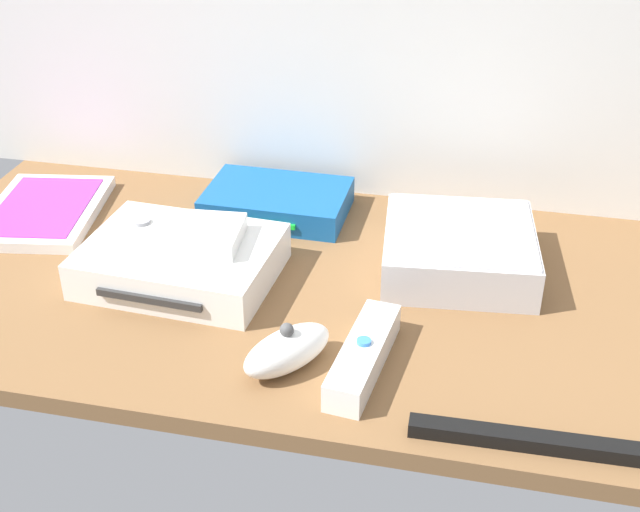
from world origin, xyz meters
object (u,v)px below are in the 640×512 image
network_router (277,201)px  sensor_bar (549,443)px  mini_computer (459,249)px  remote_wand (363,356)px  game_case (44,211)px  game_console (181,261)px  remote_classic_pad (177,233)px  remote_nunchuk (287,350)px

network_router → sensor_bar: 50.05cm
mini_computer → remote_wand: 21.80cm
game_case → remote_wand: remote_wand is taller
remote_wand → sensor_bar: bearing=-16.8°
game_console → mini_computer: size_ratio=1.18×
game_console → game_case: bearing=159.4°
mini_computer → network_router: (-23.96, 8.89, -0.94)cm
game_console → network_router: (6.60, 17.46, -0.50)cm
remote_classic_pad → game_case: bearing=152.0°
remote_wand → game_console: bearing=159.4°
game_case → network_router: size_ratio=1.15×
sensor_bar → game_case: bearing=153.5°
sensor_bar → remote_wand: bearing=155.1°
game_console → remote_nunchuk: size_ratio=2.06×
network_router → sensor_bar: (33.85, -36.86, -1.00)cm
remote_wand → remote_classic_pad: bearing=158.6°
game_console → remote_classic_pad: (-0.43, 0.63, 3.21)cm
game_case → remote_wand: size_ratio=1.39×
game_console → remote_nunchuk: remote_nunchuk is taller
game_case → network_router: bearing=4.8°
remote_wand → remote_classic_pad: (-23.46, 12.49, 3.90)cm
mini_computer → game_case: size_ratio=0.89×
remote_nunchuk → network_router: bearing=143.4°
network_router → remote_classic_pad: 18.61cm
mini_computer → network_router: bearing=159.6°
network_router → remote_nunchuk: bearing=-72.5°
mini_computer → network_router: size_ratio=1.03×
game_console → remote_classic_pad: 3.30cm
mini_computer → network_router: mini_computer is taller
mini_computer → remote_classic_pad: size_ratio=1.24×
network_router → remote_wand: same height
game_case → sensor_bar: (63.10, -29.52, -0.06)cm
mini_computer → remote_wand: (-7.53, -20.42, -1.13)cm
remote_classic_pad → network_router: bearing=62.5°
remote_classic_pad → sensor_bar: 45.77cm
remote_wand → remote_classic_pad: 26.86cm
remote_nunchuk → mini_computer: bearing=92.6°
remote_classic_pad → remote_nunchuk: bearing=-45.3°
network_router → remote_classic_pad: remote_classic_pad is taller
remote_wand → sensor_bar: 19.00cm
mini_computer → remote_nunchuk: size_ratio=1.75×
mini_computer → remote_nunchuk: mini_computer is taller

